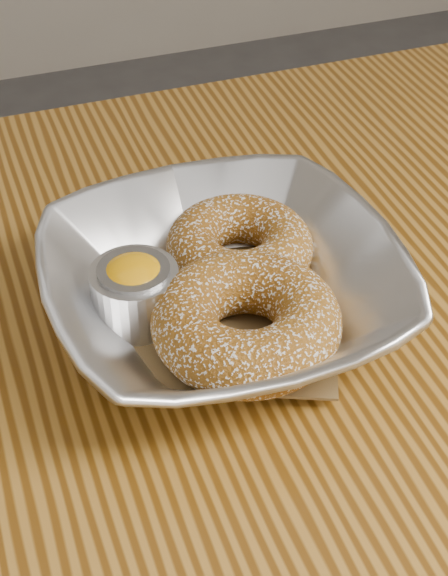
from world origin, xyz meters
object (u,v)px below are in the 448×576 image
object	(u,v)px
donut_back	(239,246)
serving_bowl	(224,290)
ramekin	(135,291)
table	(259,503)
donut_front	(246,321)

from	to	relation	value
donut_back	serving_bowl	bearing A→B (deg)	-122.48
serving_bowl	ramekin	size ratio (longest dim) A/B	4.06
table	serving_bowl	distance (m)	0.15
table	donut_front	bearing A→B (deg)	84.48
donut_front	ramekin	world-z (taller)	ramekin
table	donut_back	world-z (taller)	donut_back
serving_bowl	ramekin	distance (m)	0.06
table	donut_back	distance (m)	0.17
donut_back	ramekin	world-z (taller)	ramekin
donut_back	donut_front	distance (m)	0.08
table	donut_back	xyz separation A→B (m)	(0.03, 0.12, 0.13)
table	serving_bowl	world-z (taller)	serving_bowl
donut_front	table	bearing A→B (deg)	-95.52
serving_bowl	donut_front	distance (m)	0.04
table	ramekin	bearing A→B (deg)	120.35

